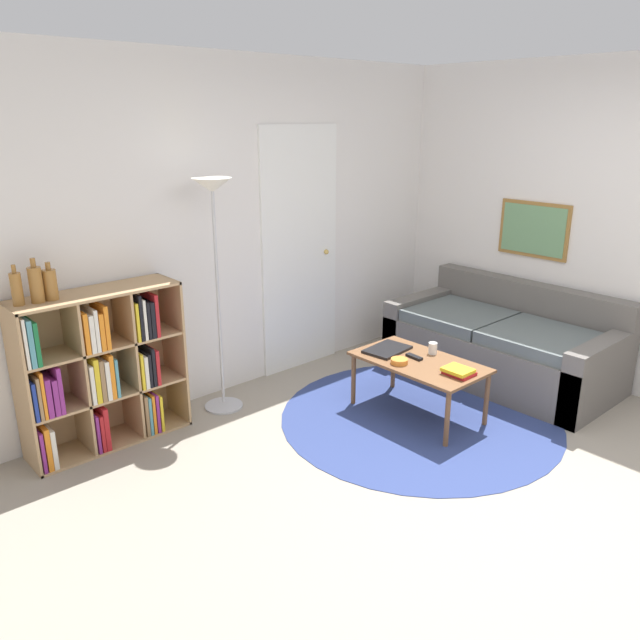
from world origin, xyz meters
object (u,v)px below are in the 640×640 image
at_px(couch, 505,345).
at_px(coffee_table, 419,366).
at_px(bowl, 399,361).
at_px(bookshelf, 98,371).
at_px(bottle_left, 17,289).
at_px(bottle_middle, 36,284).
at_px(laptop, 387,349).
at_px(floor_lamp, 214,227).
at_px(cup, 433,348).
at_px(bottle_right, 50,284).

relative_size(couch, coffee_table, 1.91).
distance_m(couch, bowl, 1.30).
bearing_deg(couch, bookshelf, 158.79).
xyz_separation_m(bottle_left, bottle_middle, (0.11, -0.02, 0.01)).
bearing_deg(bottle_left, couch, -18.87).
distance_m(laptop, bowl, 0.27).
bearing_deg(bowl, laptop, 61.06).
relative_size(bookshelf, floor_lamp, 0.62).
relative_size(bookshelf, bottle_left, 4.36).
relative_size(floor_lamp, bowl, 13.88).
height_order(bowl, cup, cup).
relative_size(bookshelf, bowl, 8.58).
height_order(bookshelf, cup, bookshelf).
bearing_deg(bowl, bottle_middle, 152.44).
height_order(couch, coffee_table, couch).
bearing_deg(bookshelf, laptop, -24.52).
xyz_separation_m(bookshelf, bottle_right, (-0.23, -0.01, 0.64)).
relative_size(coffee_table, cup, 11.09).
xyz_separation_m(couch, bowl, (-1.29, 0.08, 0.18)).
bearing_deg(couch, bottle_right, 160.32).
distance_m(laptop, bottle_right, 2.42).
distance_m(bookshelf, bottle_middle, 0.73).
relative_size(bookshelf, bottle_right, 4.58).
distance_m(laptop, bottle_middle, 2.50).
distance_m(cup, bottle_middle, 2.77).
bearing_deg(couch, cup, 177.23).
height_order(bowl, bottle_middle, bottle_middle).
bearing_deg(bookshelf, coffee_table, -31.08).
xyz_separation_m(laptop, bottle_left, (-2.33, 0.87, 0.74)).
relative_size(laptop, bottle_right, 1.57).
distance_m(cup, bottle_right, 2.70).
height_order(bottle_middle, bottle_right, bottle_middle).
bearing_deg(floor_lamp, bottle_right, 176.38).
relative_size(bottle_left, bottle_right, 1.05).
bearing_deg(bottle_middle, bowl, -27.56).
relative_size(coffee_table, bottle_right, 4.14).
distance_m(bowl, cup, 0.34).
xyz_separation_m(bookshelf, bottle_left, (-0.42, 0.00, 0.65)).
height_order(bookshelf, floor_lamp, floor_lamp).
distance_m(bookshelf, bowl, 2.09).
distance_m(couch, bottle_left, 3.79).
bearing_deg(bottle_left, bookshelf, -0.42).
bearing_deg(bottle_right, bowl, -28.57).
relative_size(bottle_middle, bottle_right, 1.16).
bearing_deg(cup, bottle_right, 154.23).
bearing_deg(bottle_left, bottle_middle, -8.15).
height_order(coffee_table, bottle_middle, bottle_middle).
height_order(couch, bowl, couch).
bearing_deg(bottle_right, bottle_left, 176.02).
height_order(bookshelf, bottle_middle, bottle_middle).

